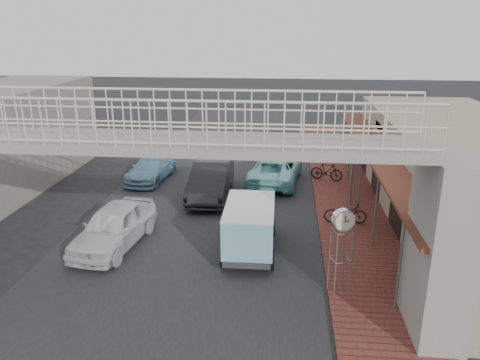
% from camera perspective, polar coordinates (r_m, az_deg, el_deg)
% --- Properties ---
extents(ground, '(120.00, 120.00, 0.00)m').
position_cam_1_polar(ground, '(17.59, -6.61, -8.68)').
color(ground, black).
rests_on(ground, ground).
extents(road_strip, '(10.00, 60.00, 0.01)m').
position_cam_1_polar(road_strip, '(17.59, -6.61, -8.66)').
color(road_strip, black).
rests_on(road_strip, ground).
extents(sidewalk, '(3.00, 40.00, 0.10)m').
position_cam_1_polar(sidewalk, '(20.13, 13.77, -5.34)').
color(sidewalk, brown).
rests_on(sidewalk, ground).
extents(shophouse_row, '(7.20, 18.00, 4.00)m').
position_cam_1_polar(shophouse_row, '(21.49, 25.69, 0.42)').
color(shophouse_row, gray).
rests_on(shophouse_row, ground).
extents(footbridge, '(16.40, 2.40, 6.34)m').
position_cam_1_polar(footbridge, '(12.76, -10.89, -3.99)').
color(footbridge, gray).
rests_on(footbridge, ground).
extents(white_hatchback, '(2.43, 4.82, 1.58)m').
position_cam_1_polar(white_hatchback, '(18.25, -15.11, -5.45)').
color(white_hatchback, silver).
rests_on(white_hatchback, ground).
extents(dark_sedan, '(1.83, 5.05, 1.66)m').
position_cam_1_polar(dark_sedan, '(22.61, -3.57, -0.08)').
color(dark_sedan, black).
rests_on(dark_sedan, ground).
extents(angkot_curb, '(3.04, 5.48, 1.45)m').
position_cam_1_polar(angkot_curb, '(24.82, 4.37, 1.35)').
color(angkot_curb, '#77C6CE').
rests_on(angkot_curb, ground).
extents(angkot_far, '(2.14, 4.46, 1.26)m').
position_cam_1_polar(angkot_far, '(25.70, -10.78, 1.43)').
color(angkot_far, '#6A9FB8').
rests_on(angkot_far, ground).
extents(angkot_van, '(1.87, 3.95, 1.92)m').
position_cam_1_polar(angkot_van, '(16.99, 1.23, -5.02)').
color(angkot_van, black).
rests_on(angkot_van, ground).
extents(motorcycle_near, '(1.76, 0.64, 0.92)m').
position_cam_1_polar(motorcycle_near, '(19.95, 12.73, -3.90)').
color(motorcycle_near, black).
rests_on(motorcycle_near, sidewalk).
extents(motorcycle_far, '(1.78, 1.00, 1.03)m').
position_cam_1_polar(motorcycle_far, '(25.22, 10.52, 1.10)').
color(motorcycle_far, black).
rests_on(motorcycle_far, sidewalk).
extents(street_clock, '(0.72, 0.66, 2.77)m').
position_cam_1_polar(street_clock, '(14.14, 12.43, -5.25)').
color(street_clock, '#59595B').
rests_on(street_clock, sidewalk).
extents(arrow_sign, '(2.05, 1.38, 3.39)m').
position_cam_1_polar(arrow_sign, '(21.37, 15.90, 3.78)').
color(arrow_sign, '#59595B').
rests_on(arrow_sign, sidewalk).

